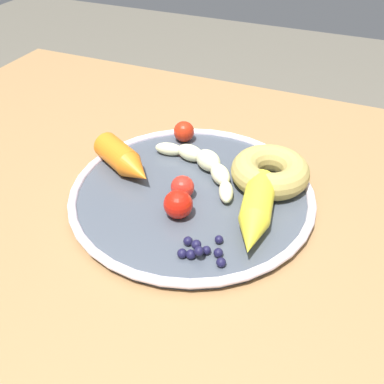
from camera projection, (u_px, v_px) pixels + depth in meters
dining_table at (213, 239)px, 0.68m from camera, size 1.22×0.75×0.70m
plate at (192, 194)px, 0.61m from camera, size 0.34×0.34×0.02m
banana at (204, 164)px, 0.64m from camera, size 0.16×0.11×0.03m
carrot_orange at (125, 161)px, 0.64m from camera, size 0.12×0.09×0.04m
carrot_yellow at (256, 213)px, 0.55m from camera, size 0.06×0.14×0.04m
donut at (270, 171)px, 0.62m from camera, size 0.12×0.12×0.04m
blueberry_pile at (201, 250)px, 0.51m from camera, size 0.06×0.05×0.02m
tomato_near at (182, 187)px, 0.59m from camera, size 0.03×0.03×0.03m
tomato_mid at (178, 204)px, 0.56m from camera, size 0.04×0.04×0.04m
tomato_far at (184, 132)px, 0.71m from camera, size 0.03×0.03×0.03m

